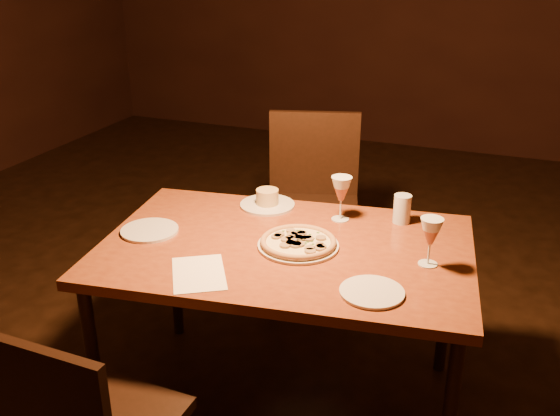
% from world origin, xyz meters
% --- Properties ---
extents(floor, '(7.00, 7.00, 0.00)m').
position_xyz_m(floor, '(0.00, 0.00, 0.00)').
color(floor, '#331C11').
rests_on(floor, ground).
extents(dining_table, '(1.43, 1.03, 0.71)m').
position_xyz_m(dining_table, '(0.16, -0.19, 0.65)').
color(dining_table, '#94471F').
rests_on(dining_table, floor).
extents(chair_far, '(0.57, 0.57, 0.95)m').
position_xyz_m(chair_far, '(-0.02, 0.68, 0.53)').
color(chair_far, black).
rests_on(chair_far, floor).
extents(pizza_plate, '(0.29, 0.29, 0.03)m').
position_xyz_m(pizza_plate, '(0.21, -0.19, 0.73)').
color(pizza_plate, silver).
rests_on(pizza_plate, dining_table).
extents(ramekin_saucer, '(0.23, 0.23, 0.07)m').
position_xyz_m(ramekin_saucer, '(-0.04, 0.12, 0.73)').
color(ramekin_saucer, silver).
rests_on(ramekin_saucer, dining_table).
extents(wine_glass_far, '(0.08, 0.08, 0.18)m').
position_xyz_m(wine_glass_far, '(0.29, 0.10, 0.80)').
color(wine_glass_far, '#A95F46').
rests_on(wine_glass_far, dining_table).
extents(wine_glass_right, '(0.08, 0.08, 0.17)m').
position_xyz_m(wine_glass_right, '(0.67, -0.15, 0.80)').
color(wine_glass_right, '#A95F46').
rests_on(wine_glass_right, dining_table).
extents(water_tumbler, '(0.07, 0.07, 0.11)m').
position_xyz_m(water_tumbler, '(0.52, 0.16, 0.77)').
color(water_tumbler, silver).
rests_on(water_tumbler, dining_table).
extents(side_plate_left, '(0.22, 0.22, 0.01)m').
position_xyz_m(side_plate_left, '(-0.36, -0.27, 0.72)').
color(side_plate_left, silver).
rests_on(side_plate_left, dining_table).
extents(side_plate_near, '(0.20, 0.20, 0.01)m').
position_xyz_m(side_plate_near, '(0.54, -0.41, 0.72)').
color(side_plate_near, silver).
rests_on(side_plate_near, dining_table).
extents(menu_card, '(0.27, 0.30, 0.00)m').
position_xyz_m(menu_card, '(-0.03, -0.49, 0.71)').
color(menu_card, white).
rests_on(menu_card, dining_table).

